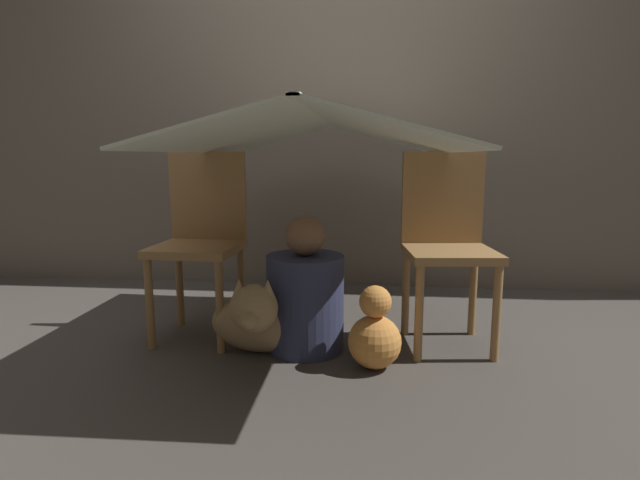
{
  "coord_description": "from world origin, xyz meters",
  "views": [
    {
      "loc": [
        0.22,
        -2.13,
        0.86
      ],
      "look_at": [
        0.0,
        0.08,
        0.48
      ],
      "focal_mm": 28.0,
      "sensor_mm": 36.0,
      "label": 1
    }
  ],
  "objects_px": {
    "chair_left": "(201,235)",
    "chair_right": "(447,239)",
    "dog": "(261,319)",
    "person_front": "(305,296)"
  },
  "relations": [
    {
      "from": "chair_right",
      "to": "person_front",
      "type": "bearing_deg",
      "value": -172.05
    },
    {
      "from": "chair_left",
      "to": "dog",
      "type": "height_order",
      "value": "chair_left"
    },
    {
      "from": "person_front",
      "to": "chair_left",
      "type": "bearing_deg",
      "value": 163.55
    },
    {
      "from": "dog",
      "to": "chair_left",
      "type": "bearing_deg",
      "value": 143.08
    },
    {
      "from": "chair_left",
      "to": "chair_right",
      "type": "relative_size",
      "value": 1.0
    },
    {
      "from": "person_front",
      "to": "dog",
      "type": "distance_m",
      "value": 0.22
    },
    {
      "from": "chair_right",
      "to": "dog",
      "type": "height_order",
      "value": "chair_right"
    },
    {
      "from": "chair_left",
      "to": "dog",
      "type": "xyz_separation_m",
      "value": [
        0.34,
        -0.25,
        -0.32
      ]
    },
    {
      "from": "chair_left",
      "to": "dog",
      "type": "relative_size",
      "value": 1.89
    },
    {
      "from": "person_front",
      "to": "dog",
      "type": "bearing_deg",
      "value": -150.46
    }
  ]
}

